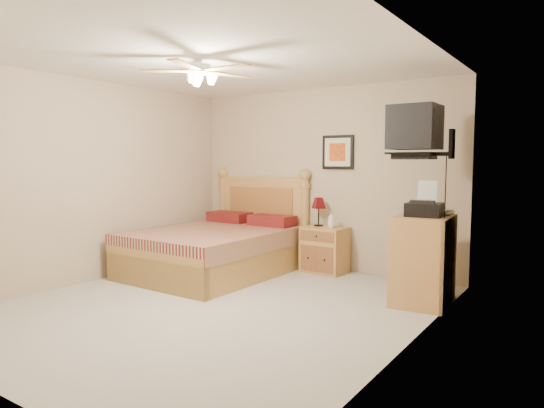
{
  "coord_description": "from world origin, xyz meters",
  "views": [
    {
      "loc": [
        3.23,
        -3.74,
        1.49
      ],
      "look_at": [
        0.09,
        0.9,
        1.0
      ],
      "focal_mm": 32.0,
      "sensor_mm": 36.0,
      "label": 1
    }
  ],
  "objects": [
    {
      "name": "ceiling",
      "position": [
        0.0,
        0.0,
        2.5
      ],
      "size": [
        4.0,
        4.5,
        0.04
      ],
      "primitive_type": "cube",
      "color": "white",
      "rests_on": "ground"
    },
    {
      "name": "magazine_upper",
      "position": [
        1.74,
        1.61,
        0.96
      ],
      "size": [
        0.22,
        0.27,
        0.02
      ],
      "primitive_type": "imported",
      "rotation": [
        0.0,
        0.0,
        -0.2
      ],
      "color": "gray",
      "rests_on": "magazine_lower"
    },
    {
      "name": "magazine_lower",
      "position": [
        1.73,
        1.59,
        0.94
      ],
      "size": [
        0.23,
        0.31,
        0.03
      ],
      "primitive_type": "imported",
      "rotation": [
        0.0,
        0.0,
        0.05
      ],
      "color": "beige",
      "rests_on": "dresser"
    },
    {
      "name": "wall_right",
      "position": [
        2.0,
        0.0,
        1.25
      ],
      "size": [
        0.04,
        4.5,
        2.5
      ],
      "primitive_type": "cube",
      "color": "tan",
      "rests_on": "ground"
    },
    {
      "name": "framed_picture",
      "position": [
        0.27,
        2.23,
        1.62
      ],
      "size": [
        0.46,
        0.04,
        0.46
      ],
      "primitive_type": "cube",
      "color": "black",
      "rests_on": "wall_back"
    },
    {
      "name": "bed",
      "position": [
        -1.0,
        1.12,
        0.7
      ],
      "size": [
        1.68,
        2.19,
        1.4
      ],
      "primitive_type": null,
      "rotation": [
        0.0,
        0.0,
        -0.02
      ],
      "color": "#BA8745",
      "rests_on": "ground"
    },
    {
      "name": "wall_back",
      "position": [
        0.0,
        2.25,
        1.25
      ],
      "size": [
        4.0,
        0.04,
        2.5
      ],
      "primitive_type": "cube",
      "color": "tan",
      "rests_on": "ground"
    },
    {
      "name": "ceiling_fan",
      "position": [
        0.0,
        -0.2,
        2.36
      ],
      "size": [
        1.14,
        1.14,
        0.28
      ],
      "primitive_type": null,
      "color": "white",
      "rests_on": "ceiling"
    },
    {
      "name": "nightstand",
      "position": [
        0.2,
        2.0,
        0.31
      ],
      "size": [
        0.58,
        0.44,
        0.61
      ],
      "primitive_type": "cube",
      "rotation": [
        0.0,
        0.0,
        -0.03
      ],
      "color": "#AC7538",
      "rests_on": "ground"
    },
    {
      "name": "table_lamp",
      "position": [
        0.07,
        2.07,
        0.81
      ],
      "size": [
        0.24,
        0.24,
        0.39
      ],
      "primitive_type": null,
      "rotation": [
        0.0,
        0.0,
        0.12
      ],
      "color": "#510B0D",
      "rests_on": "nightstand"
    },
    {
      "name": "fax_machine",
      "position": [
        1.75,
        1.27,
        1.11
      ],
      "size": [
        0.38,
        0.4,
        0.37
      ],
      "primitive_type": null,
      "rotation": [
        0.0,
        0.0,
        0.08
      ],
      "color": "black",
      "rests_on": "dresser"
    },
    {
      "name": "dresser",
      "position": [
        1.73,
        1.33,
        0.46
      ],
      "size": [
        0.61,
        0.83,
        0.93
      ],
      "primitive_type": "cube",
      "rotation": [
        0.0,
        0.0,
        0.08
      ],
      "color": "#C4893B",
      "rests_on": "ground"
    },
    {
      "name": "wall_tv",
      "position": [
        1.75,
        1.34,
        1.81
      ],
      "size": [
        0.56,
        0.46,
        0.58
      ],
      "primitive_type": null,
      "color": "black",
      "rests_on": "wall_right"
    },
    {
      "name": "wall_left",
      "position": [
        -2.0,
        0.0,
        1.25
      ],
      "size": [
        0.04,
        4.5,
        2.5
      ],
      "primitive_type": "cube",
      "color": "tan",
      "rests_on": "ground"
    },
    {
      "name": "floor",
      "position": [
        0.0,
        0.0,
        0.0
      ],
      "size": [
        4.5,
        4.5,
        0.0
      ],
      "primitive_type": "plane",
      "color": "#A8A398",
      "rests_on": "ground"
    },
    {
      "name": "lotion_bottle",
      "position": [
        0.29,
        2.01,
        0.72
      ],
      "size": [
        0.1,
        0.1,
        0.22
      ],
      "primitive_type": "imported",
      "rotation": [
        0.0,
        0.0,
        -0.2
      ],
      "color": "white",
      "rests_on": "nightstand"
    }
  ]
}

